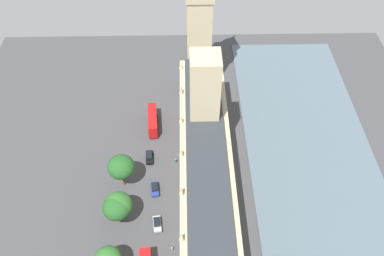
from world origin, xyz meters
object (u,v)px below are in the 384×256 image
(clock_tower, at_px, (200,7))
(double_decker_bus_under_trees, at_px, (153,120))
(pedestrian_kerbside, at_px, (172,249))
(plane_tree_slot_10, at_px, (118,205))
(car_silver_near_tower, at_px, (157,224))
(plane_tree_midblock, at_px, (117,207))
(parliament_building, at_px, (205,166))
(plane_tree_by_river_gate, at_px, (121,167))
(pedestrian_leading, at_px, (176,161))
(car_black_opposite_hall, at_px, (149,157))
(car_blue_corner, at_px, (155,189))

(clock_tower, distance_m, double_decker_bus_under_trees, 34.73)
(pedestrian_kerbside, height_order, plane_tree_slot_10, plane_tree_slot_10)
(pedestrian_kerbside, bearing_deg, car_silver_near_tower, 100.81)
(clock_tower, distance_m, plane_tree_midblock, 57.50)
(double_decker_bus_under_trees, distance_m, pedestrian_kerbside, 39.91)
(double_decker_bus_under_trees, relative_size, plane_tree_slot_10, 1.10)
(parliament_building, xyz_separation_m, plane_tree_by_river_gate, (21.02, -1.50, -1.76))
(car_silver_near_tower, distance_m, pedestrian_leading, 19.79)
(plane_tree_midblock, bearing_deg, clock_tower, -113.01)
(parliament_building, distance_m, pedestrian_kerbside, 21.04)
(plane_tree_midblock, bearing_deg, plane_tree_slot_10, -111.89)
(double_decker_bus_under_trees, distance_m, plane_tree_slot_10, 32.06)
(pedestrian_leading, xyz_separation_m, plane_tree_by_river_gate, (13.44, 6.93, 6.72))
(parliament_building, height_order, plane_tree_slot_10, parliament_building)
(car_silver_near_tower, relative_size, pedestrian_kerbside, 2.82)
(car_black_opposite_hall, xyz_separation_m, plane_tree_midblock, (6.16, 19.39, 5.87))
(double_decker_bus_under_trees, xyz_separation_m, car_silver_near_tower, (-2.46, 32.87, -1.75))
(parliament_building, bearing_deg, plane_tree_by_river_gate, -4.07)
(clock_tower, bearing_deg, pedestrian_leading, 76.76)
(plane_tree_midblock, xyz_separation_m, plane_tree_slot_10, (-0.20, -0.50, -0.05))
(car_black_opposite_hall, height_order, plane_tree_slot_10, plane_tree_slot_10)
(clock_tower, height_order, car_silver_near_tower, clock_tower)
(car_blue_corner, distance_m, pedestrian_kerbside, 17.30)
(parliament_building, height_order, car_silver_near_tower, parliament_building)
(double_decker_bus_under_trees, distance_m, plane_tree_midblock, 32.59)
(car_silver_near_tower, bearing_deg, car_black_opposite_hall, -88.65)
(pedestrian_leading, bearing_deg, double_decker_bus_under_trees, 105.84)
(pedestrian_kerbside, bearing_deg, clock_tower, 63.35)
(parliament_building, distance_m, car_blue_corner, 15.40)
(car_blue_corner, height_order, plane_tree_by_river_gate, plane_tree_by_river_gate)
(parliament_building, height_order, car_black_opposite_hall, parliament_building)
(double_decker_bus_under_trees, height_order, plane_tree_by_river_gate, plane_tree_by_river_gate)
(clock_tower, height_order, plane_tree_by_river_gate, clock_tower)
(parliament_building, bearing_deg, pedestrian_kerbside, 64.59)
(plane_tree_slot_10, bearing_deg, plane_tree_by_river_gate, -89.03)
(car_blue_corner, xyz_separation_m, pedestrian_kerbside, (-4.67, 16.66, -0.18))
(car_silver_near_tower, bearing_deg, pedestrian_kerbside, 112.78)
(plane_tree_slot_10, bearing_deg, car_blue_corner, -133.21)
(car_blue_corner, xyz_separation_m, car_silver_near_tower, (-0.99, 10.15, -0.00))
(plane_tree_by_river_gate, bearing_deg, pedestrian_kerbside, 124.05)
(car_blue_corner, xyz_separation_m, plane_tree_slot_10, (7.91, 8.42, 5.83))
(double_decker_bus_under_trees, xyz_separation_m, plane_tree_by_river_gate, (6.62, 20.50, 4.84))
(car_silver_near_tower, xyz_separation_m, pedestrian_kerbside, (-3.69, 6.51, -0.18))
(car_blue_corner, xyz_separation_m, plane_tree_by_river_gate, (8.09, -2.22, 6.58))
(pedestrian_leading, distance_m, plane_tree_by_river_gate, 16.55)
(pedestrian_kerbside, distance_m, plane_tree_by_river_gate, 23.77)
(double_decker_bus_under_trees, relative_size, pedestrian_leading, 6.35)
(car_silver_near_tower, xyz_separation_m, pedestrian_leading, (-4.36, -19.30, -0.13))
(car_blue_corner, bearing_deg, plane_tree_midblock, 41.29)
(pedestrian_leading, bearing_deg, plane_tree_slot_10, -137.88)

